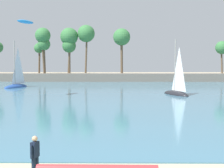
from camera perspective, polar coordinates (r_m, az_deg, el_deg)
sea at (r=64.66m, az=-2.02°, el=-0.04°), size 220.00×100.49×0.06m
palm_headland at (r=74.76m, az=-2.62°, el=3.34°), size 96.63×6.03×13.02m
person_rigging_by_gear at (r=13.10m, az=-13.09°, el=-11.97°), size 0.30×0.52×1.67m
sailboat_near_shore at (r=44.62m, az=11.02°, el=-0.92°), size 3.50×5.67×7.89m
sailboat_mid_bay at (r=58.75m, az=-16.11°, el=0.19°), size 3.62×6.11×8.49m
kite_aloft_drifting_left at (r=42.52m, az=-14.64°, el=10.31°), size 2.01×3.16×0.43m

